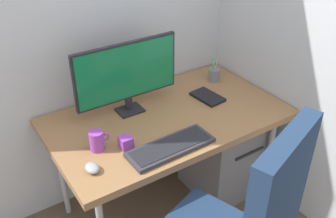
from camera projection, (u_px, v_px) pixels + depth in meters
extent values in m
plane|color=brown|center=(168.00, 203.00, 2.60)|extent=(8.00, 8.00, 0.00)
cube|color=#996B42|center=(167.00, 118.00, 2.24)|extent=(1.36, 0.79, 0.04)
cylinder|color=#B2B5BA|center=(268.00, 158.00, 2.48)|extent=(0.04, 0.04, 0.67)
cylinder|color=#B2B5BA|center=(62.00, 173.00, 2.36)|extent=(0.04, 0.04, 0.67)
cylinder|color=#B2B5BA|center=(211.00, 116.00, 2.91)|extent=(0.04, 0.04, 0.67)
cube|color=navy|center=(275.00, 212.00, 1.41)|extent=(0.42, 0.20, 0.68)
cube|color=slate|center=(225.00, 150.00, 2.61)|extent=(0.46, 0.44, 0.60)
cube|color=#262628|center=(250.00, 153.00, 2.38)|extent=(0.23, 0.01, 0.02)
cube|color=black|center=(130.00, 110.00, 2.26)|extent=(0.15, 0.12, 0.01)
cube|color=black|center=(129.00, 102.00, 2.24)|extent=(0.04, 0.02, 0.09)
cube|color=black|center=(127.00, 71.00, 2.14)|extent=(0.63, 0.02, 0.34)
cube|color=#14723F|center=(128.00, 72.00, 2.13)|extent=(0.60, 0.01, 0.31)
cube|color=#333338|center=(171.00, 147.00, 1.95)|extent=(0.46, 0.17, 0.02)
cube|color=black|center=(171.00, 145.00, 1.94)|extent=(0.43, 0.14, 0.00)
ellipsoid|color=#9EA0A5|center=(92.00, 168.00, 1.80)|extent=(0.07, 0.09, 0.04)
cylinder|color=slate|center=(214.00, 75.00, 2.57)|extent=(0.08, 0.08, 0.09)
cylinder|color=silver|center=(214.00, 67.00, 2.54)|extent=(0.03, 0.01, 0.11)
cylinder|color=silver|center=(215.00, 67.00, 2.54)|extent=(0.03, 0.01, 0.11)
torus|color=black|center=(214.00, 74.00, 2.56)|extent=(0.03, 0.03, 0.01)
cylinder|color=#3FAD59|center=(213.00, 68.00, 2.53)|extent=(0.01, 0.02, 0.15)
cube|color=black|center=(207.00, 97.00, 2.39)|extent=(0.14, 0.22, 0.02)
cylinder|color=purple|center=(97.00, 141.00, 1.93)|extent=(0.07, 0.07, 0.11)
torus|color=purple|center=(105.00, 137.00, 1.95)|extent=(0.05, 0.01, 0.05)
cube|color=purple|center=(126.00, 142.00, 1.95)|extent=(0.06, 0.06, 0.06)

